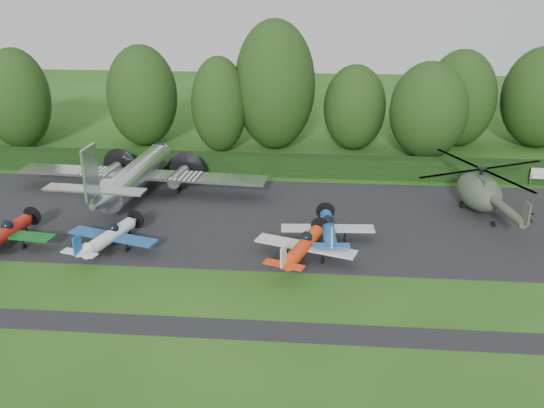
# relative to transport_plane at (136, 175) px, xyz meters

# --- Properties ---
(ground) EXTENTS (160.00, 160.00, 0.00)m
(ground) POSITION_rel_transport_plane_xyz_m (7.76, -13.96, -2.03)
(ground) COLOR #204D15
(ground) RESTS_ON ground
(apron) EXTENTS (70.00, 18.00, 0.01)m
(apron) POSITION_rel_transport_plane_xyz_m (7.76, -3.96, -2.02)
(apron) COLOR black
(apron) RESTS_ON ground
(taxiway_verge) EXTENTS (70.00, 2.00, 0.00)m
(taxiway_verge) POSITION_rel_transport_plane_xyz_m (7.76, -19.96, -2.02)
(taxiway_verge) COLOR black
(taxiway_verge) RESTS_ON ground
(hedgerow) EXTENTS (90.00, 1.60, 2.00)m
(hedgerow) POSITION_rel_transport_plane_xyz_m (7.76, 7.04, -2.03)
(hedgerow) COLOR black
(hedgerow) RESTS_ON ground
(transport_plane) EXTENTS (22.68, 17.39, 7.27)m
(transport_plane) POSITION_rel_transport_plane_xyz_m (0.00, 0.00, 0.00)
(transport_plane) COLOR silver
(transport_plane) RESTS_ON ground
(light_plane_red) EXTENTS (7.20, 7.57, 2.77)m
(light_plane_red) POSITION_rel_transport_plane_xyz_m (-6.51, -11.08, -0.87)
(light_plane_red) COLOR red
(light_plane_red) RESTS_ON ground
(light_plane_white) EXTENTS (6.89, 7.25, 2.65)m
(light_plane_white) POSITION_rel_transport_plane_xyz_m (1.15, -10.69, -0.92)
(light_plane_white) COLOR white
(light_plane_white) RESTS_ON ground
(light_plane_orange) EXTENTS (7.21, 7.59, 2.77)m
(light_plane_orange) POSITION_rel_transport_plane_xyz_m (15.05, -11.21, -0.87)
(light_plane_orange) COLOR #F2370E
(light_plane_orange) RESTS_ON ground
(light_plane_blue) EXTENTS (6.90, 7.25, 2.65)m
(light_plane_blue) POSITION_rel_transport_plane_xyz_m (16.79, -7.97, -0.92)
(light_plane_blue) COLOR #1A529E
(light_plane_blue) RESTS_ON ground
(helicopter) EXTENTS (11.92, 13.95, 3.84)m
(helicopter) POSITION_rel_transport_plane_xyz_m (29.17, -0.96, 0.03)
(helicopter) COLOR #3C4736
(helicopter) RESTS_ON ground
(tree_0) EXTENTS (7.73, 7.73, 11.19)m
(tree_0) POSITION_rel_transport_plane_xyz_m (-3.86, 16.32, 3.56)
(tree_0) COLOR black
(tree_0) RESTS_ON ground
(tree_2) EXTENTS (6.77, 6.77, 9.29)m
(tree_2) POSITION_rel_transport_plane_xyz_m (19.57, 16.78, 2.61)
(tree_2) COLOR black
(tree_2) RESTS_ON ground
(tree_3) EXTENTS (8.53, 8.53, 11.08)m
(tree_3) POSITION_rel_transport_plane_xyz_m (40.01, 19.45, 3.50)
(tree_3) COLOR black
(tree_3) RESTS_ON ground
(tree_4) EXTENTS (5.99, 5.99, 10.32)m
(tree_4) POSITION_rel_transport_plane_xyz_m (5.01, 14.71, 3.12)
(tree_4) COLOR black
(tree_4) RESTS_ON ground
(tree_5) EXTENTS (7.06, 7.06, 11.02)m
(tree_5) POSITION_rel_transport_plane_xyz_m (-17.14, 14.05, 3.47)
(tree_5) COLOR black
(tree_5) RESTS_ON ground
(tree_6) EXTENTS (7.35, 7.35, 9.04)m
(tree_6) POSITION_rel_transport_plane_xyz_m (-21.47, 19.95, 2.49)
(tree_6) COLOR black
(tree_6) RESTS_ON ground
(tree_7) EXTENTS (7.78, 7.78, 10.71)m
(tree_7) POSITION_rel_transport_plane_xyz_m (31.27, 19.20, 3.32)
(tree_7) COLOR black
(tree_7) RESTS_ON ground
(tree_9) EXTENTS (8.74, 8.74, 14.00)m
(tree_9) POSITION_rel_transport_plane_xyz_m (10.87, 16.41, 4.97)
(tree_9) COLOR black
(tree_9) RESTS_ON ground
(tree_10) EXTENTS (8.05, 8.05, 10.12)m
(tree_10) POSITION_rel_transport_plane_xyz_m (27.06, 14.14, 3.02)
(tree_10) COLOR black
(tree_10) RESTS_ON ground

